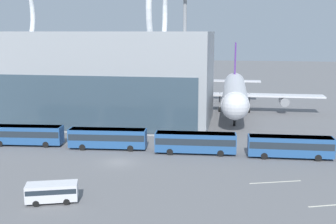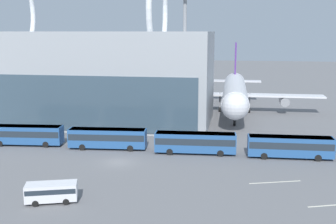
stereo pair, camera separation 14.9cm
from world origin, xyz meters
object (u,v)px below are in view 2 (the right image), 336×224
floodlight_mast (185,39)px  shuttle_bus_0 (25,134)px  service_van_foreground (51,191)px  shuttle_bus_1 (108,137)px  airliner_at_gate_far (235,91)px  shuttle_bus_2 (195,142)px  airliner_at_gate_near (6,87)px  shuttle_bus_3 (290,146)px

floodlight_mast → shuttle_bus_0: bearing=-155.4°
floodlight_mast → service_van_foreground: bearing=-107.7°
shuttle_bus_0 → service_van_foreground: bearing=-61.3°
shuttle_bus_1 → airliner_at_gate_far: bearing=55.3°
shuttle_bus_2 → service_van_foreground: bearing=-126.3°
airliner_at_gate_near → service_van_foreground: airliner_at_gate_near is taller
airliner_at_gate_near → shuttle_bus_0: size_ratio=3.27×
shuttle_bus_2 → shuttle_bus_3: bearing=-3.4°
airliner_at_gate_near → shuttle_bus_0: airliner_at_gate_near is taller
airliner_at_gate_far → shuttle_bus_2: (-5.72, -34.50, -3.16)m
service_van_foreground → shuttle_bus_3: bearing=-160.7°
shuttle_bus_0 → shuttle_bus_3: 42.45m
airliner_at_gate_far → floodlight_mast: bearing=-22.1°
airliner_at_gate_far → floodlight_mast: floodlight_mast is taller
airliner_at_gate_near → shuttle_bus_1: size_ratio=3.27×
airliner_at_gate_near → shuttle_bus_1: 47.45m
floodlight_mast → shuttle_bus_3: bearing=-34.4°
airliner_at_gate_far → shuttle_bus_1: airliner_at_gate_far is taller
shuttle_bus_1 → floodlight_mast: (10.94, 11.46, 15.41)m
shuttle_bus_1 → shuttle_bus_2: bearing=-6.1°
shuttle_bus_1 → service_van_foreground: size_ratio=2.11×
shuttle_bus_0 → floodlight_mast: floodlight_mast is taller
shuttle_bus_2 → airliner_at_gate_near: bearing=144.1°
airliner_at_gate_near → shuttle_bus_1: airliner_at_gate_near is taller
shuttle_bus_0 → service_van_foreground: 26.09m
airliner_at_gate_far → shuttle_bus_0: airliner_at_gate_far is taller
airliner_at_gate_near → airliner_at_gate_far: 55.41m
shuttle_bus_0 → floodlight_mast: bearing=19.6°
shuttle_bus_1 → shuttle_bus_3: 28.30m
shuttle_bus_1 → shuttle_bus_2: size_ratio=1.00×
shuttle_bus_2 → service_van_foreground: size_ratio=2.11×
airliner_at_gate_far → shuttle_bus_3: (8.42, -34.52, -3.16)m
airliner_at_gate_far → service_van_foreground: size_ratio=7.27×
service_van_foreground → floodlight_mast: size_ratio=0.24×
airliner_at_gate_far → airliner_at_gate_near: bearing=-87.7°
airliner_at_gate_far → shuttle_bus_0: bearing=-45.4°
shuttle_bus_1 → floodlight_mast: floodlight_mast is taller
airliner_at_gate_near → service_van_foreground: size_ratio=6.92×
airliner_at_gate_near → shuttle_bus_1: bearing=53.4°
shuttle_bus_3 → floodlight_mast: (-17.36, 11.90, 15.41)m
airliner_at_gate_near → airliner_at_gate_far: size_ratio=0.95×
airliner_at_gate_near → airliner_at_gate_far: airliner_at_gate_far is taller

